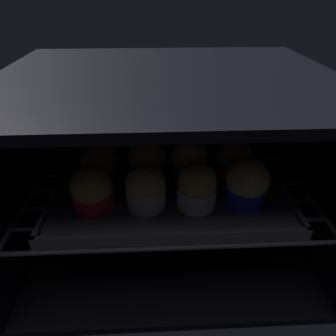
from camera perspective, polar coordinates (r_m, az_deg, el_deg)
oven_cavity at (r=64.37cm, az=-0.25°, el=2.39°), size 59.00×47.00×37.00cm
oven_rack at (r=62.55cm, az=-0.07°, el=-2.24°), size 54.80×42.00×0.80cm
baking_tray at (r=60.66cm, az=0.00°, el=-2.23°), size 43.30×34.53×2.20cm
muffin_row0_col0 at (r=52.44cm, az=-14.34°, el=-4.00°), size 7.19×7.19×7.91cm
muffin_row0_col1 at (r=51.35cm, az=-4.28°, el=-3.82°), size 6.89×6.89×8.21cm
muffin_row0_col2 at (r=51.40cm, az=5.54°, el=-3.55°), size 6.84×6.84×8.30cm
muffin_row0_col3 at (r=53.19cm, az=14.77°, el=-2.88°), size 7.51×7.51×8.75cm
muffin_row1_col0 at (r=59.27cm, az=-12.74°, el=0.65°), size 7.04×7.04×7.87cm
muffin_row1_col1 at (r=58.03cm, az=-4.02°, el=1.44°), size 7.36×7.36×8.72cm
muffin_row1_col2 at (r=58.52cm, az=4.05°, el=1.57°), size 7.20×7.20×8.64cm
muffin_row1_col3 at (r=60.62cm, az=12.28°, el=1.64°), size 7.02×7.02×8.12cm
muffin_row2_col0 at (r=66.73cm, az=-11.78°, el=4.85°), size 7.41×7.41×8.46cm
muffin_row2_col1 at (r=65.81cm, az=-4.44°, el=5.16°), size 7.41×7.41×8.69cm
muffin_row2_col2 at (r=66.48cm, az=3.16°, el=5.36°), size 7.27×7.27×8.46cm
muffin_row2_col3 at (r=68.16cm, az=10.66°, el=5.21°), size 6.86×6.86×7.72cm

